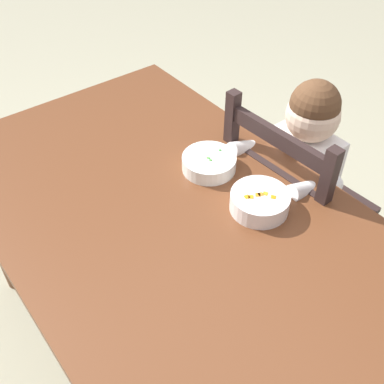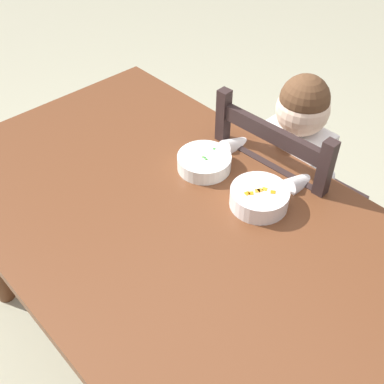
{
  "view_description": "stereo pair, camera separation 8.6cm",
  "coord_description": "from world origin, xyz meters",
  "px_view_note": "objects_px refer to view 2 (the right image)",
  "views": [
    {
      "loc": [
        0.77,
        -0.52,
        1.67
      ],
      "look_at": [
        0.02,
        0.06,
        0.79
      ],
      "focal_mm": 43.8,
      "sensor_mm": 36.0,
      "label": 1
    },
    {
      "loc": [
        0.71,
        -0.59,
        1.67
      ],
      "look_at": [
        0.02,
        0.06,
        0.79
      ],
      "focal_mm": 43.8,
      "sensor_mm": 36.0,
      "label": 2
    }
  ],
  "objects_px": {
    "dining_table": "(173,235)",
    "spoon": "(245,185)",
    "child_figure": "(287,166)",
    "bowl_of_peas": "(204,162)",
    "bowl_of_carrots": "(259,197)",
    "dining_chair": "(283,205)"
  },
  "relations": [
    {
      "from": "child_figure",
      "to": "spoon",
      "type": "xyz_separation_m",
      "value": [
        0.03,
        -0.26,
        0.1
      ]
    },
    {
      "from": "child_figure",
      "to": "spoon",
      "type": "relative_size",
      "value": 7.68
    },
    {
      "from": "bowl_of_peas",
      "to": "bowl_of_carrots",
      "type": "bearing_deg",
      "value": -0.02
    },
    {
      "from": "child_figure",
      "to": "bowl_of_peas",
      "type": "bearing_deg",
      "value": -110.87
    },
    {
      "from": "dining_chair",
      "to": "spoon",
      "type": "distance_m",
      "value": 0.39
    },
    {
      "from": "dining_chair",
      "to": "bowl_of_carrots",
      "type": "bearing_deg",
      "value": -70.12
    },
    {
      "from": "bowl_of_peas",
      "to": "dining_chair",
      "type": "bearing_deg",
      "value": 69.3
    },
    {
      "from": "child_figure",
      "to": "bowl_of_peas",
      "type": "height_order",
      "value": "child_figure"
    },
    {
      "from": "bowl_of_carrots",
      "to": "spoon",
      "type": "relative_size",
      "value": 1.3
    },
    {
      "from": "child_figure",
      "to": "bowl_of_peas",
      "type": "distance_m",
      "value": 0.33
    },
    {
      "from": "dining_chair",
      "to": "bowl_of_peas",
      "type": "distance_m",
      "value": 0.44
    },
    {
      "from": "dining_table",
      "to": "spoon",
      "type": "distance_m",
      "value": 0.26
    },
    {
      "from": "dining_table",
      "to": "dining_chair",
      "type": "bearing_deg",
      "value": 86.11
    },
    {
      "from": "dining_chair",
      "to": "child_figure",
      "type": "bearing_deg",
      "value": -104.87
    },
    {
      "from": "bowl_of_carrots",
      "to": "dining_table",
      "type": "bearing_deg",
      "value": -125.58
    },
    {
      "from": "dining_chair",
      "to": "bowl_of_carrots",
      "type": "relative_size",
      "value": 5.57
    },
    {
      "from": "bowl_of_carrots",
      "to": "child_figure",
      "type": "bearing_deg",
      "value": 110.87
    },
    {
      "from": "dining_chair",
      "to": "child_figure",
      "type": "xyz_separation_m",
      "value": [
        -0.0,
        -0.01,
        0.19
      ]
    },
    {
      "from": "bowl_of_peas",
      "to": "spoon",
      "type": "height_order",
      "value": "bowl_of_peas"
    },
    {
      "from": "bowl_of_peas",
      "to": "dining_table",
      "type": "bearing_deg",
      "value": -68.25
    },
    {
      "from": "bowl_of_carrots",
      "to": "spoon",
      "type": "distance_m",
      "value": 0.09
    },
    {
      "from": "bowl_of_peas",
      "to": "bowl_of_carrots",
      "type": "height_order",
      "value": "bowl_of_carrots"
    }
  ]
}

